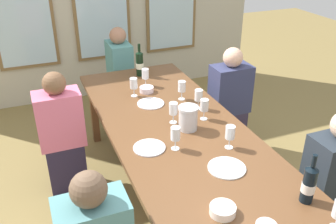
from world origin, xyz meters
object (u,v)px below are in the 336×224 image
Objects in this scene: white_plate_1 at (149,148)px; seated_person_3 at (330,187)px; seated_person_0 at (62,136)px; seated_person_1 at (229,104)px; seated_person_4 at (120,76)px; dining_table at (181,140)px; metal_pitcher at (188,118)px; wine_glass_9 at (230,133)px; wine_glass_5 at (199,96)px; white_plate_0 at (151,104)px; wine_glass_4 at (145,74)px; wine_glass_8 at (134,84)px; tasting_bowl_3 at (147,89)px; wine_bottle_0 at (140,63)px; wine_glass_0 at (173,109)px; wine_glass_1 at (175,134)px; wine_glass_6 at (204,106)px; wine_bottle_1 at (309,184)px; wine_glass_2 at (182,87)px; white_plate_2 at (227,168)px; tasting_bowl_0 at (223,210)px.

seated_person_3 is at bearing -29.01° from white_plate_1.
seated_person_1 is (1.64, 0.01, 0.00)m from seated_person_0.
dining_table is at bearing -90.00° from seated_person_4.
metal_pitcher reaches higher than wine_glass_9.
dining_table is at bearing -146.29° from metal_pitcher.
seated_person_3 is (1.11, -0.62, -0.22)m from white_plate_1.
seated_person_0 is (-1.12, 0.34, -0.34)m from wine_glass_5.
wine_glass_4 is at bearing 77.49° from white_plate_0.
wine_glass_8 and wine_glass_9 have the same top height.
wine_glass_4 reaches higher than tasting_bowl_3.
wine_bottle_0 is 1.05m from wine_glass_0.
wine_glass_1 is (-0.13, -0.36, 0.00)m from wine_glass_0.
wine_bottle_0 reaches higher than wine_glass_8.
wine_glass_4 is at bearing 112.65° from wine_glass_5.
seated_person_0 reaches higher than white_plate_0.
wine_bottle_0 is 1.93× the size of wine_glass_6.
seated_person_1 reaches higher than wine_bottle_1.
wine_glass_5 is at bearing -58.50° from tasting_bowl_3.
dining_table is 2.59× the size of seated_person_0.
wine_glass_4 is at bearing 105.35° from wine_glass_6.
tasting_bowl_3 is 0.76× the size of wine_glass_2.
wine_glass_5 is at bearing 92.96° from wine_bottle_1.
seated_person_0 is at bearing 127.78° from white_plate_2.
seated_person_3 is at bearing 8.97° from tasting_bowl_0.
wine_glass_6 is 0.45m from wine_glass_9.
seated_person_0 is at bearing -148.08° from wine_bottle_0.
tasting_bowl_0 is at bearing -95.34° from wine_glass_4.
dining_table is 0.82m from tasting_bowl_3.
tasting_bowl_0 is 0.85× the size of wine_glass_6.
wine_glass_2 is at bearing 82.30° from white_plate_2.
wine_bottle_1 is (0.29, -1.00, 0.03)m from metal_pitcher.
tasting_bowl_3 is 0.64m from wine_glass_0.
metal_pitcher reaches higher than dining_table.
tasting_bowl_0 is (-0.13, -0.87, 0.08)m from dining_table.
wine_glass_4 is 0.96m from seated_person_0.
wine_glass_6 and wine_glass_9 have the same top height.
seated_person_4 is (-0.07, 0.56, -0.34)m from wine_bottle_0.
wine_glass_1 is (-0.49, 0.78, -0.00)m from wine_bottle_1.
wine_glass_8 reaches higher than dining_table.
seated_person_1 is at bearing -5.61° from wine_glass_8.
wine_glass_1 is at bearing -125.83° from dining_table.
wine_glass_8 is (-0.14, -0.04, 0.10)m from tasting_bowl_3.
dining_table is 0.18m from metal_pitcher.
wine_glass_4 is at bearing 92.34° from white_plate_2.
dining_table is at bearing 100.74° from white_plate_2.
wine_bottle_0 reaches higher than tasting_bowl_3.
wine_glass_0 is 0.32m from wine_glass_5.
wine_bottle_1 is 0.67m from wine_glass_9.
seated_person_1 is at bearing -9.37° from tasting_bowl_3.
wine_glass_0 is 1.00× the size of wine_glass_1.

